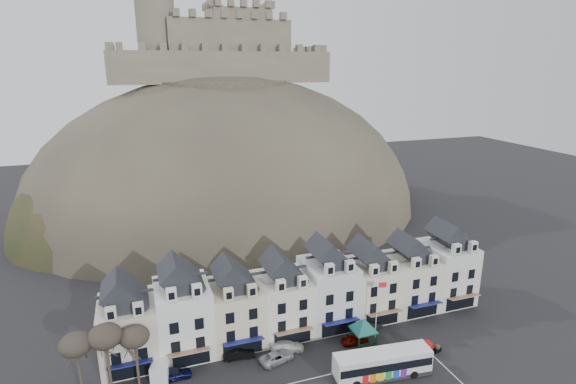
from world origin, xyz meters
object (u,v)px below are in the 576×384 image
(white_van, at_px, (164,365))
(car_maroon, at_px, (355,340))
(red_buoy, at_px, (426,347))
(car_black, at_px, (239,353))
(car_navy, at_px, (176,374))
(car_silver, at_px, (277,357))
(car_charcoal, at_px, (367,326))
(bus_shelter, at_px, (364,325))
(bus, at_px, (382,363))
(flagpole, at_px, (378,305))
(car_white, at_px, (287,346))

(white_van, height_order, car_maroon, white_van)
(red_buoy, bearing_deg, car_black, 162.22)
(car_navy, xyz_separation_m, car_silver, (12.42, -0.87, -0.00))
(white_van, height_order, car_black, white_van)
(car_black, xyz_separation_m, car_silver, (4.41, -2.25, -0.04))
(car_black, height_order, car_charcoal, car_charcoal)
(red_buoy, bearing_deg, bus_shelter, 144.92)
(white_van, relative_size, car_maroon, 1.42)
(bus, height_order, white_van, bus)
(bus, bearing_deg, white_van, 165.27)
(flagpole, distance_m, car_navy, 27.25)
(red_buoy, bearing_deg, car_charcoal, 121.51)
(car_navy, height_order, car_silver, same)
(white_van, bearing_deg, car_navy, -34.36)
(red_buoy, xyz_separation_m, car_navy, (-31.04, 6.00, -0.48))
(bus, distance_m, red_buoy, 7.75)
(red_buoy, relative_size, car_navy, 0.58)
(bus_shelter, bearing_deg, red_buoy, -35.53)
(white_van, xyz_separation_m, car_white, (15.68, -0.80, -0.47))
(white_van, bearing_deg, red_buoy, 4.68)
(flagpole, distance_m, car_white, 13.26)
(bus_shelter, bearing_deg, car_charcoal, 51.40)
(white_van, xyz_separation_m, car_navy, (1.26, -1.63, -0.46))
(bus, distance_m, flagpole, 8.61)
(flagpole, bearing_deg, car_maroon, -172.09)
(white_van, relative_size, car_silver, 1.16)
(car_maroon, relative_size, car_charcoal, 0.81)
(car_navy, bearing_deg, car_black, -81.82)
(bus, bearing_deg, car_silver, 154.28)
(car_navy, bearing_deg, car_silver, -95.59)
(car_black, height_order, car_white, car_black)
(car_white, distance_m, car_charcoal, 12.09)
(bus_shelter, xyz_separation_m, car_charcoal, (2.13, 2.72, -2.30))
(bus, height_order, car_navy, bus)
(bus_shelter, relative_size, car_maroon, 1.68)
(car_white, relative_size, car_maroon, 1.18)
(white_van, relative_size, car_white, 1.21)
(bus, relative_size, car_charcoal, 2.67)
(bus, relative_size, car_white, 2.80)
(flagpole, distance_m, car_black, 19.44)
(flagpole, xyz_separation_m, car_navy, (-26.92, 0.39, -4.25))
(bus, height_order, flagpole, flagpole)
(car_silver, height_order, car_maroon, car_silver)
(bus, xyz_separation_m, car_white, (-9.09, 8.53, -1.22))
(red_buoy, bearing_deg, car_maroon, 145.89)
(white_van, bearing_deg, flagpole, 13.87)
(car_navy, bearing_deg, bus_shelter, -94.68)
(car_black, relative_size, car_white, 0.95)
(car_navy, bearing_deg, flagpole, -92.43)
(car_white, bearing_deg, car_silver, 145.61)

